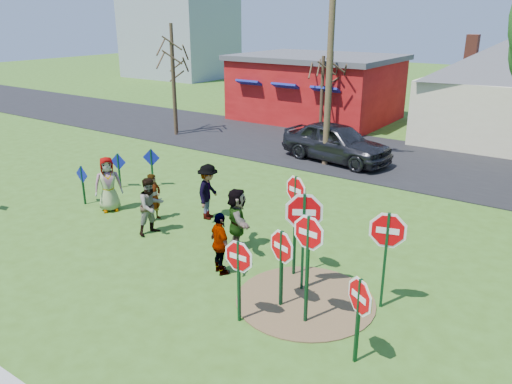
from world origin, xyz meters
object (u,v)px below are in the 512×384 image
stop_sign_c (308,245)px  stop_sign_d (387,237)px  stop_sign_a (239,264)px  person_a (108,184)px  person_b (154,197)px  stop_sign_b (296,201)px  suv (336,142)px  utility_pole (330,59)px

stop_sign_c → stop_sign_d: size_ratio=1.07×
stop_sign_d → stop_sign_a: bearing=-151.5°
person_a → person_b: person_a is taller
stop_sign_b → stop_sign_d: size_ratio=1.13×
suv → stop_sign_d: bearing=-140.4°
stop_sign_a → suv: size_ratio=0.40×
stop_sign_c → stop_sign_d: stop_sign_c is taller
stop_sign_a → stop_sign_b: stop_sign_b is taller
stop_sign_b → utility_pole: (-3.88, 9.22, 2.48)m
stop_sign_a → suv: stop_sign_a is taller
suv → utility_pole: 3.66m
person_b → suv: suv is taller
stop_sign_b → utility_pole: size_ratio=0.32×
stop_sign_a → person_b: stop_sign_a is taller
stop_sign_b → suv: size_ratio=0.55×
stop_sign_c → utility_pole: (-5.14, 10.85, 2.67)m
person_b → suv: size_ratio=0.30×
stop_sign_c → utility_pole: size_ratio=0.30×
utility_pole → stop_sign_c: bearing=-64.7°
stop_sign_a → person_a: bearing=159.5°
stop_sign_d → person_b: 7.93m
stop_sign_c → person_a: size_ratio=1.40×
person_a → suv: (3.57, 9.65, -0.03)m
stop_sign_c → stop_sign_d: (1.10, 1.50, -0.11)m
stop_sign_c → suv: bearing=119.8°
stop_sign_c → stop_sign_d: bearing=60.2°
stop_sign_a → person_b: bearing=151.3°
suv → utility_pole: bearing=176.7°
stop_sign_b → person_b: bearing=-167.3°
stop_sign_b → person_a: 7.39m
person_b → utility_pole: utility_pole is taller
utility_pole → suv: bearing=78.2°
stop_sign_a → person_b: 6.33m
person_b → stop_sign_d: bearing=-104.5°
stop_sign_d → suv: (-6.09, 10.07, -0.81)m
person_a → utility_pole: (3.42, 8.93, 3.56)m
stop_sign_b → stop_sign_a: bearing=-69.7°
stop_sign_a → stop_sign_b: bearing=91.0°
stop_sign_a → stop_sign_c: stop_sign_c is taller
person_b → suv: 9.52m
person_b → stop_sign_a: bearing=-127.4°
stop_sign_a → suv: bearing=106.6°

